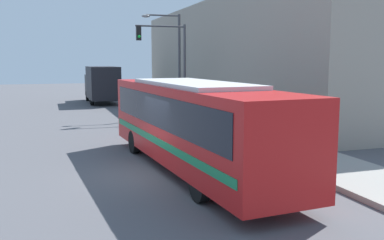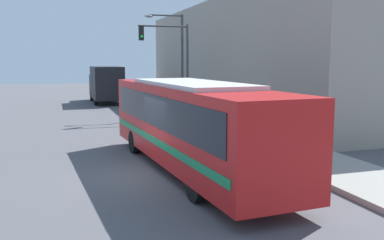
{
  "view_description": "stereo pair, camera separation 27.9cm",
  "coord_description": "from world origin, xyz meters",
  "px_view_note": "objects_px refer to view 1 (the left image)",
  "views": [
    {
      "loc": [
        -3.25,
        -13.47,
        3.72
      ],
      "look_at": [
        2.32,
        3.01,
        1.31
      ],
      "focal_mm": 40.0,
      "sensor_mm": 36.0,
      "label": 1
    },
    {
      "loc": [
        -2.98,
        -13.56,
        3.72
      ],
      "look_at": [
        2.32,
        3.01,
        1.31
      ],
      "focal_mm": 40.0,
      "sensor_mm": 36.0,
      "label": 2
    }
  ],
  "objects_px": {
    "city_bus": "(192,120)",
    "traffic_light_pole": "(169,54)",
    "delivery_truck": "(102,83)",
    "street_lamp": "(174,54)",
    "fire_hydrant": "(238,129)",
    "parking_meter": "(206,110)"
  },
  "relations": [
    {
      "from": "traffic_light_pole",
      "to": "city_bus",
      "type": "bearing_deg",
      "value": -102.32
    },
    {
      "from": "parking_meter",
      "to": "street_lamp",
      "type": "distance_m",
      "value": 6.75
    },
    {
      "from": "delivery_truck",
      "to": "street_lamp",
      "type": "distance_m",
      "value": 11.2
    },
    {
      "from": "city_bus",
      "to": "delivery_truck",
      "type": "distance_m",
      "value": 24.95
    },
    {
      "from": "delivery_truck",
      "to": "traffic_light_pole",
      "type": "xyz_separation_m",
      "value": [
        2.9,
        -11.8,
        2.41
      ]
    },
    {
      "from": "street_lamp",
      "to": "city_bus",
      "type": "bearing_deg",
      "value": -104.0
    },
    {
      "from": "fire_hydrant",
      "to": "traffic_light_pole",
      "type": "height_order",
      "value": "traffic_light_pole"
    },
    {
      "from": "city_bus",
      "to": "parking_meter",
      "type": "height_order",
      "value": "city_bus"
    },
    {
      "from": "delivery_truck",
      "to": "parking_meter",
      "type": "distance_m",
      "value": 16.7
    },
    {
      "from": "traffic_light_pole",
      "to": "street_lamp",
      "type": "bearing_deg",
      "value": 62.61
    },
    {
      "from": "traffic_light_pole",
      "to": "delivery_truck",
      "type": "bearing_deg",
      "value": 103.81
    },
    {
      "from": "traffic_light_pole",
      "to": "parking_meter",
      "type": "bearing_deg",
      "value": -78.42
    },
    {
      "from": "fire_hydrant",
      "to": "street_lamp",
      "type": "distance_m",
      "value": 10.75
    },
    {
      "from": "delivery_truck",
      "to": "fire_hydrant",
      "type": "relative_size",
      "value": 8.98
    },
    {
      "from": "fire_hydrant",
      "to": "parking_meter",
      "type": "xyz_separation_m",
      "value": [
        -0.0,
        4.19,
        0.41
      ]
    },
    {
      "from": "traffic_light_pole",
      "to": "parking_meter",
      "type": "distance_m",
      "value": 5.53
    },
    {
      "from": "fire_hydrant",
      "to": "traffic_light_pole",
      "type": "xyz_separation_m",
      "value": [
        -0.91,
        8.62,
        3.58
      ]
    },
    {
      "from": "city_bus",
      "to": "traffic_light_pole",
      "type": "distance_m",
      "value": 13.67
    },
    {
      "from": "street_lamp",
      "to": "fire_hydrant",
      "type": "bearing_deg",
      "value": -89.29
    },
    {
      "from": "parking_meter",
      "to": "city_bus",
      "type": "bearing_deg",
      "value": -113.45
    },
    {
      "from": "city_bus",
      "to": "traffic_light_pole",
      "type": "height_order",
      "value": "traffic_light_pole"
    },
    {
      "from": "parking_meter",
      "to": "delivery_truck",
      "type": "bearing_deg",
      "value": 103.21
    }
  ]
}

